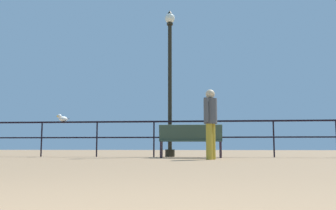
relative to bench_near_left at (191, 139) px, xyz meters
The scene contains 5 objects.
pier_railing 0.77m from the bench_near_left, 109.74° to the left, with size 26.03×0.05×1.07m.
bench_near_left is the anchor object (origin of this frame).
lamppost_center 2.28m from the bench_near_left, 125.48° to the left, with size 0.31×0.31×4.55m.
person_by_bench 1.46m from the bench_near_left, 67.83° to the right, with size 0.32×0.49×1.67m.
seagull_on_rail 4.04m from the bench_near_left, behind, with size 0.31×0.40×0.22m.
Camera 1 is at (0.62, -0.78, 0.31)m, focal length 38.71 mm.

